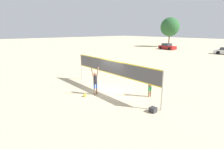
{
  "coord_description": "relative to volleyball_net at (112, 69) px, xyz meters",
  "views": [
    {
      "loc": [
        9.71,
        -8.38,
        4.58
      ],
      "look_at": [
        0.0,
        0.0,
        1.32
      ],
      "focal_mm": 28.0,
      "sensor_mm": 36.0,
      "label": 1
    }
  ],
  "objects": [
    {
      "name": "player_spiker",
      "position": [
        -0.22,
        -1.4,
        -0.69
      ],
      "size": [
        0.28,
        0.69,
        2.04
      ],
      "rotation": [
        0.0,
        0.0,
        1.57
      ],
      "color": "#8C664C",
      "rests_on": "ground_plane"
    },
    {
      "name": "tree_left_cluster",
      "position": [
        -17.95,
        36.96,
        3.74
      ],
      "size": [
        5.19,
        5.19,
        8.1
      ],
      "color": "#4C3823",
      "rests_on": "ground_plane"
    },
    {
      "name": "player_blocker",
      "position": [
        2.65,
        1.23,
        -0.74
      ],
      "size": [
        0.28,
        0.68,
        1.95
      ],
      "rotation": [
        0.0,
        0.0,
        -1.57
      ],
      "color": "#8C664C",
      "rests_on": "ground_plane"
    },
    {
      "name": "volleyball_net",
      "position": [
        0.0,
        0.0,
        0.0
      ],
      "size": [
        8.96,
        0.1,
        2.41
      ],
      "color": "beige",
      "rests_on": "ground_plane"
    },
    {
      "name": "volleyball",
      "position": [
        -0.36,
        -2.24,
        -1.65
      ],
      "size": [
        0.23,
        0.23,
        0.23
      ],
      "color": "yellow",
      "rests_on": "ground_plane"
    },
    {
      "name": "ground_plane",
      "position": [
        0.0,
        0.0,
        -1.76
      ],
      "size": [
        200.0,
        200.0,
        0.0
      ],
      "primitive_type": "plane",
      "color": "beige"
    },
    {
      "name": "gear_bag",
      "position": [
        4.27,
        -0.57,
        -1.61
      ],
      "size": [
        0.36,
        0.35,
        0.29
      ],
      "color": "#2D2D33",
      "rests_on": "ground_plane"
    },
    {
      "name": "parked_car_near",
      "position": [
        -14.22,
        30.26,
        -1.1
      ],
      "size": [
        4.47,
        2.4,
        1.48
      ],
      "rotation": [
        0.0,
        0.0,
        -0.15
      ],
      "color": "maroon",
      "rests_on": "ground_plane"
    }
  ]
}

